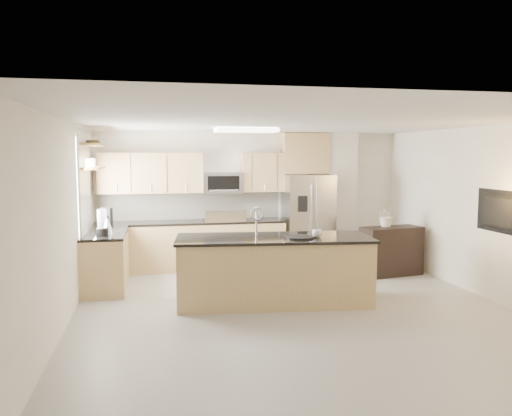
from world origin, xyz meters
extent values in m
plane|color=#A3A19B|center=(0.00, 0.00, 0.00)|extent=(6.50, 6.50, 0.00)
cube|color=silver|center=(0.00, 0.00, 2.60)|extent=(6.00, 6.50, 0.02)
cube|color=white|center=(0.00, 3.25, 1.30)|extent=(6.00, 0.02, 2.60)
cube|color=white|center=(0.00, -3.25, 1.30)|extent=(6.00, 0.02, 2.60)
cube|color=white|center=(-3.00, 0.00, 1.30)|extent=(0.02, 6.50, 2.60)
cube|color=white|center=(3.00, 0.00, 1.30)|extent=(0.02, 6.50, 2.60)
cube|color=tan|center=(-1.23, 2.92, 0.44)|extent=(3.55, 0.65, 0.88)
cube|color=black|center=(-1.23, 2.92, 0.90)|extent=(3.55, 0.66, 0.04)
cube|color=silver|center=(-1.23, 3.24, 1.18)|extent=(3.55, 0.02, 0.52)
cube|color=tan|center=(-2.67, 1.85, 0.44)|extent=(0.65, 1.50, 0.88)
cube|color=black|center=(-2.67, 1.85, 0.90)|extent=(0.66, 1.50, 0.04)
cube|color=black|center=(-0.60, 2.92, 0.45)|extent=(0.76, 0.64, 0.90)
cube|color=black|center=(-0.60, 2.92, 0.92)|extent=(0.76, 0.62, 0.03)
cube|color=#ABAAAD|center=(-0.60, 2.62, 1.03)|extent=(0.76, 0.04, 0.22)
cube|color=tan|center=(-1.94, 3.08, 1.83)|extent=(1.92, 0.33, 0.75)
cube|color=tan|center=(0.19, 3.08, 1.83)|extent=(0.82, 0.33, 0.75)
cube|color=#ABAAAD|center=(-0.60, 3.05, 1.63)|extent=(0.76, 0.40, 0.40)
cube|color=black|center=(-0.60, 2.85, 1.63)|extent=(0.60, 0.02, 0.28)
cube|color=#ABAAAD|center=(1.06, 2.88, 0.89)|extent=(0.92, 0.75, 1.78)
cube|color=gray|center=(1.06, 2.50, 0.89)|extent=(0.02, 0.01, 1.69)
cube|color=black|center=(0.84, 2.48, 1.25)|extent=(0.18, 0.03, 0.30)
cube|color=silver|center=(1.82, 3.10, 1.30)|extent=(0.60, 0.30, 2.60)
cube|color=white|center=(-2.98, 1.85, 1.65)|extent=(0.03, 1.05, 1.55)
cube|color=white|center=(-2.97, 1.85, 1.65)|extent=(0.03, 1.15, 1.65)
cube|color=olive|center=(-2.85, 1.95, 1.95)|extent=(0.30, 1.20, 0.04)
cube|color=olive|center=(-2.85, 1.95, 2.32)|extent=(0.30, 1.20, 0.04)
cube|color=white|center=(-0.40, 1.60, 2.56)|extent=(1.00, 0.50, 0.06)
cube|color=tan|center=(-0.19, 0.51, 0.47)|extent=(2.85, 1.25, 0.94)
cube|color=black|center=(-0.19, 0.51, 0.96)|extent=(2.92, 1.32, 0.04)
cube|color=black|center=(-0.40, 0.51, 0.94)|extent=(0.58, 0.43, 0.01)
cylinder|color=#ABAAAD|center=(-0.40, 0.74, 1.15)|extent=(0.03, 0.03, 0.34)
torus|color=#ABAAAD|center=(-0.40, 0.68, 1.30)|extent=(0.21, 0.03, 0.21)
cube|color=black|center=(2.29, 1.76, 0.44)|extent=(1.15, 0.63, 0.87)
imported|color=white|center=(0.41, 0.35, 1.03)|extent=(0.18, 0.18, 0.11)
cylinder|color=black|center=(0.15, 0.34, 0.99)|extent=(0.44, 0.44, 0.02)
cylinder|color=black|center=(-2.67, 1.43, 0.98)|extent=(0.18, 0.18, 0.12)
cylinder|color=silver|center=(-2.67, 1.43, 1.19)|extent=(0.13, 0.13, 0.29)
cone|color=#ABAAAD|center=(-2.62, 1.72, 1.04)|extent=(0.22, 0.22, 0.24)
cylinder|color=black|center=(-2.62, 1.72, 1.18)|extent=(0.04, 0.04, 0.04)
cube|color=black|center=(-2.69, 2.29, 1.09)|extent=(0.21, 0.25, 0.35)
cylinder|color=#ABAAAD|center=(-2.69, 2.23, 1.01)|extent=(0.11, 0.11, 0.12)
imported|color=#ABAAAD|center=(-2.85, 2.25, 2.38)|extent=(0.37, 0.37, 0.09)
imported|color=silver|center=(2.22, 1.82, 1.18)|extent=(0.56, 0.49, 0.60)
imported|color=black|center=(2.91, -0.20, 1.35)|extent=(0.14, 1.08, 0.62)
camera|label=1|loc=(-1.86, -6.45, 2.15)|focal=35.00mm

